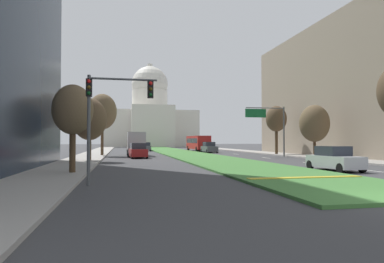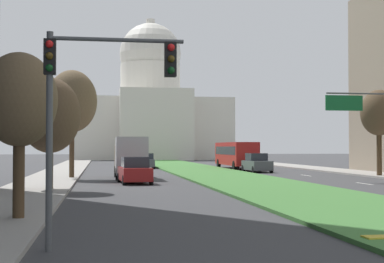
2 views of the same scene
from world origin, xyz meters
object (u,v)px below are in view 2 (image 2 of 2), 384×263
object	(u,v)px
traffic_light_near_left	(86,91)
sedan_far_horizon	(146,161)
sedan_distant	(257,163)
street_tree_left_far	(72,102)
city_bus	(236,153)
capitol_building	(151,113)
street_tree_right_far	(379,113)
street_tree_left_mid	(50,116)
box_truck_delivery	(131,157)
sedan_midblock	(135,171)
street_tree_left_near	(19,101)
overhead_guide_sign	(369,117)

from	to	relation	value
traffic_light_near_left	sedan_far_horizon	distance (m)	52.28
sedan_distant	street_tree_left_far	bearing A→B (deg)	-150.69
sedan_far_horizon	city_bus	size ratio (longest dim) A/B	0.43
street_tree_left_far	capitol_building	bearing A→B (deg)	80.47
street_tree_right_far	street_tree_left_far	bearing A→B (deg)	178.14
street_tree_left_mid	capitol_building	bearing A→B (deg)	81.42
street_tree_left_far	sedan_far_horizon	xyz separation A→B (m)	(7.27, 21.26, -5.10)
street_tree_right_far	box_truck_delivery	size ratio (longest dim) A/B	1.11
street_tree_right_far	box_truck_delivery	xyz separation A→B (m)	(-20.05, 0.96, -3.50)
capitol_building	sedan_distant	world-z (taller)	capitol_building
sedan_midblock	sedan_far_horizon	size ratio (longest dim) A/B	0.93
traffic_light_near_left	street_tree_right_far	distance (m)	37.50
capitol_building	sedan_far_horizon	world-z (taller)	capitol_building
street_tree_left_far	sedan_far_horizon	size ratio (longest dim) A/B	1.76
street_tree_left_near	sedan_distant	bearing A→B (deg)	63.18
sedan_distant	city_bus	bearing A→B (deg)	90.45
capitol_building	street_tree_left_near	distance (m)	97.91
capitol_building	city_bus	xyz separation A→B (m)	(5.00, -53.71, -7.62)
overhead_guide_sign	sedan_far_horizon	size ratio (longest dim) A/B	1.38
capitol_building	box_truck_delivery	xyz separation A→B (m)	(-7.60, -71.67, -7.72)
overhead_guide_sign	sedan_midblock	world-z (taller)	overhead_guide_sign
capitol_building	street_tree_left_far	size ratio (longest dim) A/B	3.62
city_bus	sedan_midblock	bearing A→B (deg)	-117.75
capitol_building	box_truck_delivery	size ratio (longest dim) A/B	4.70
capitol_building	overhead_guide_sign	distance (m)	78.16
street_tree_left_mid	box_truck_delivery	size ratio (longest dim) A/B	0.98
overhead_guide_sign	traffic_light_near_left	bearing A→B (deg)	-127.88
sedan_midblock	box_truck_delivery	xyz separation A→B (m)	(0.03, 6.04, 0.84)
overhead_guide_sign	street_tree_right_far	bearing A→B (deg)	56.48
street_tree_right_far	box_truck_delivery	bearing A→B (deg)	177.26
street_tree_left_mid	street_tree_left_far	size ratio (longest dim) A/B	0.76
street_tree_left_far	sedan_far_horizon	distance (m)	23.04
capitol_building	street_tree_left_mid	size ratio (longest dim) A/B	4.78
traffic_light_near_left	sedan_midblock	xyz separation A→B (m)	(2.58, 24.77, -2.96)
street_tree_left_near	street_tree_right_far	size ratio (longest dim) A/B	0.78
sedan_far_horizon	box_truck_delivery	bearing A→B (deg)	-97.57
sedan_distant	street_tree_right_far	bearing A→B (deg)	-54.64
street_tree_left_mid	sedan_far_horizon	size ratio (longest dim) A/B	1.33
box_truck_delivery	street_tree_right_far	bearing A→B (deg)	-2.74
sedan_midblock	city_bus	xyz separation A→B (m)	(12.63, 24.00, 0.93)
street_tree_right_far	sedan_midblock	distance (m)	21.16
street_tree_left_far	sedan_distant	world-z (taller)	street_tree_left_far
sedan_far_horizon	city_bus	distance (m)	10.33
overhead_guide_sign	box_truck_delivery	size ratio (longest dim) A/B	1.02
overhead_guide_sign	capitol_building	bearing A→B (deg)	96.81
traffic_light_near_left	city_bus	distance (m)	51.13
traffic_light_near_left	overhead_guide_sign	world-z (taller)	overhead_guide_sign
traffic_light_near_left	sedan_distant	distance (m)	43.16
traffic_light_near_left	sedan_far_horizon	bearing A→B (deg)	84.04
overhead_guide_sign	street_tree_left_near	size ratio (longest dim) A/B	1.17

